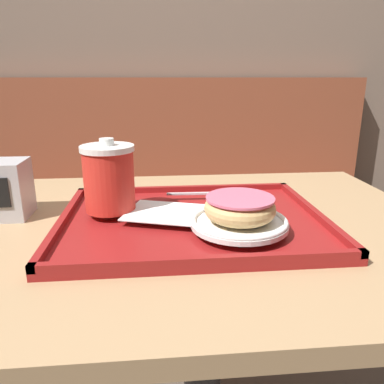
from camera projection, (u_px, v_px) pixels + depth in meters
The scene contains 10 objects.
wall_behind at pixel (173, 29), 1.62m from camera, with size 8.00×0.05×2.40m.
booth_bench at pixel (183, 238), 1.66m from camera, with size 1.64×0.44×1.00m.
cafe_table at pixel (203, 300), 0.76m from camera, with size 0.91×0.71×0.74m.
serving_tray at pixel (192, 221), 0.69m from camera, with size 0.48×0.37×0.02m.
napkin_paper at pixel (164, 212), 0.69m from camera, with size 0.16×0.15×0.00m.
coffee_cup_front at pixel (109, 178), 0.69m from camera, with size 0.10×0.10×0.13m.
plate_with_chocolate_donut at pixel (239, 222), 0.62m from camera, with size 0.16×0.16×0.01m.
donut_chocolate_glazed at pixel (240, 207), 0.62m from camera, with size 0.12×0.12×0.04m.
spoon at pixel (227, 192), 0.80m from camera, with size 0.17×0.02×0.01m.
napkin_dispenser at pixel (3, 189), 0.72m from camera, with size 0.09×0.09×0.11m.
Camera 1 is at (-0.08, -0.66, 1.00)m, focal length 35.00 mm.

